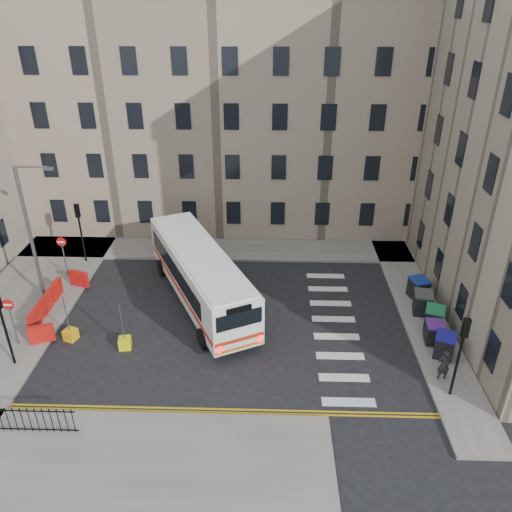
# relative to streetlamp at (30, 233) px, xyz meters

# --- Properties ---
(ground) EXTENTS (120.00, 120.00, 0.00)m
(ground) POSITION_rel_streetlamp_xyz_m (13.00, -2.00, -4.34)
(ground) COLOR black
(ground) RESTS_ON ground
(pavement_north) EXTENTS (36.00, 3.20, 0.15)m
(pavement_north) POSITION_rel_streetlamp_xyz_m (7.00, 6.60, -4.26)
(pavement_north) COLOR slate
(pavement_north) RESTS_ON ground
(pavement_east) EXTENTS (2.40, 26.00, 0.15)m
(pavement_east) POSITION_rel_streetlamp_xyz_m (22.00, 2.00, -4.26)
(pavement_east) COLOR slate
(pavement_east) RESTS_ON ground
(pavement_west) EXTENTS (6.00, 22.00, 0.15)m
(pavement_west) POSITION_rel_streetlamp_xyz_m (-1.00, -1.00, -4.26)
(pavement_west) COLOR slate
(pavement_west) RESTS_ON ground
(pavement_sw) EXTENTS (20.00, 6.00, 0.15)m
(pavement_sw) POSITION_rel_streetlamp_xyz_m (6.00, -12.00, -4.26)
(pavement_sw) COLOR slate
(pavement_sw) RESTS_ON ground
(terrace_north) EXTENTS (38.30, 10.80, 17.20)m
(terrace_north) POSITION_rel_streetlamp_xyz_m (6.00, 13.50, 4.28)
(terrace_north) COLOR gray
(terrace_north) RESTS_ON ground
(traffic_light_east) EXTENTS (0.28, 0.22, 4.10)m
(traffic_light_east) POSITION_rel_streetlamp_xyz_m (21.60, -7.50, -1.47)
(traffic_light_east) COLOR black
(traffic_light_east) RESTS_ON pavement_east
(traffic_light_nw) EXTENTS (0.28, 0.22, 4.10)m
(traffic_light_nw) POSITION_rel_streetlamp_xyz_m (1.00, 4.50, -1.47)
(traffic_light_nw) COLOR black
(traffic_light_nw) RESTS_ON pavement_west
(traffic_light_sw) EXTENTS (0.28, 0.22, 4.10)m
(traffic_light_sw) POSITION_rel_streetlamp_xyz_m (1.00, -6.00, -1.47)
(traffic_light_sw) COLOR black
(traffic_light_sw) RESTS_ON pavement_west
(streetlamp) EXTENTS (0.50, 0.22, 8.14)m
(streetlamp) POSITION_rel_streetlamp_xyz_m (0.00, 0.00, 0.00)
(streetlamp) COLOR #595B5E
(streetlamp) RESTS_ON pavement_west
(no_entry_north) EXTENTS (0.60, 0.08, 3.00)m
(no_entry_north) POSITION_rel_streetlamp_xyz_m (0.50, 2.50, -2.26)
(no_entry_north) COLOR #595B5E
(no_entry_north) RESTS_ON pavement_west
(no_entry_south) EXTENTS (0.60, 0.08, 3.00)m
(no_entry_south) POSITION_rel_streetlamp_xyz_m (0.50, -4.50, -2.26)
(no_entry_south) COLOR #595B5E
(no_entry_south) RESTS_ON pavement_west
(roadworks_barriers) EXTENTS (1.66, 6.26, 1.00)m
(roadworks_barriers) POSITION_rel_streetlamp_xyz_m (1.16, -1.50, -3.69)
(roadworks_barriers) COLOR red
(roadworks_barriers) RESTS_ON pavement_west
(bus) EXTENTS (7.59, 11.76, 3.21)m
(bus) POSITION_rel_streetlamp_xyz_m (9.38, 0.08, -2.48)
(bus) COLOR white
(bus) RESTS_ON ground
(wheelie_bin_a) EXTENTS (1.30, 1.38, 1.21)m
(wheelie_bin_a) POSITION_rel_streetlamp_xyz_m (22.09, -4.74, -3.57)
(wheelie_bin_a) COLOR black
(wheelie_bin_a) RESTS_ON pavement_east
(wheelie_bin_b) EXTENTS (1.00, 1.12, 1.14)m
(wheelie_bin_b) POSITION_rel_streetlamp_xyz_m (21.89, -3.66, -3.61)
(wheelie_bin_b) COLOR black
(wheelie_bin_b) RESTS_ON pavement_east
(wheelie_bin_c) EXTENTS (1.28, 1.36, 1.22)m
(wheelie_bin_c) POSITION_rel_streetlamp_xyz_m (22.22, -2.42, -3.57)
(wheelie_bin_c) COLOR black
(wheelie_bin_c) RESTS_ON pavement_east
(wheelie_bin_d) EXTENTS (1.19, 1.31, 1.27)m
(wheelie_bin_d) POSITION_rel_streetlamp_xyz_m (22.00, -0.97, -3.55)
(wheelie_bin_d) COLOR black
(wheelie_bin_d) RESTS_ON pavement_east
(wheelie_bin_e) EXTENTS (1.25, 1.34, 1.23)m
(wheelie_bin_e) POSITION_rel_streetlamp_xyz_m (22.18, 0.61, -3.57)
(wheelie_bin_e) COLOR black
(wheelie_bin_e) RESTS_ON pavement_east
(pedestrian) EXTENTS (0.59, 0.40, 1.59)m
(pedestrian) POSITION_rel_streetlamp_xyz_m (21.50, -6.46, -3.39)
(pedestrian) COLOR black
(pedestrian) RESTS_ON pavement_east
(bollard_yellow) EXTENTS (0.77, 0.77, 0.60)m
(bollard_yellow) POSITION_rel_streetlamp_xyz_m (3.00, -3.86, -4.04)
(bollard_yellow) COLOR #F2A70D
(bollard_yellow) RESTS_ON ground
(bollard_chevron) EXTENTS (0.69, 0.69, 0.60)m
(bollard_chevron) POSITION_rel_streetlamp_xyz_m (6.04, -4.48, -4.04)
(bollard_chevron) COLOR yellow
(bollard_chevron) RESTS_ON ground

